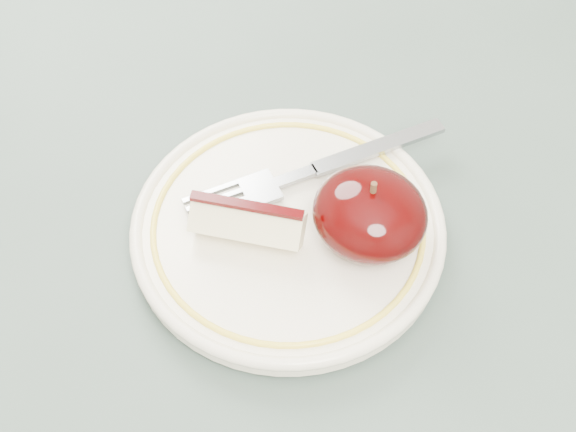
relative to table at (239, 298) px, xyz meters
The scene contains 5 objects.
table is the anchor object (origin of this frame).
plate 0.11m from the table, 26.28° to the left, with size 0.21×0.21×0.02m.
apple_half 0.16m from the table, 25.53° to the left, with size 0.08×0.07×0.05m.
apple_wedge 0.12m from the table, 15.68° to the right, with size 0.08×0.06×0.04m.
fork 0.13m from the table, 68.20° to the left, with size 0.12×0.18×0.00m.
Camera 1 is at (0.21, -0.24, 1.21)m, focal length 50.00 mm.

